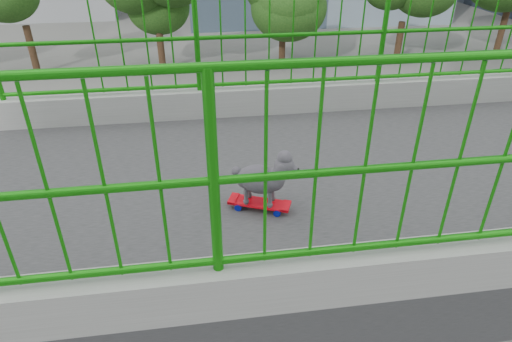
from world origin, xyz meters
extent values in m
cube|color=black|center=(-13.00, 0.00, 0.01)|extent=(18.00, 90.00, 0.02)
cube|color=#2D2D2F|center=(0.00, 0.00, 6.75)|extent=(3.00, 24.00, 0.50)
cube|color=gray|center=(-1.40, 0.00, 7.15)|extent=(0.20, 24.00, 0.30)
cylinder|color=#14790D|center=(-1.40, 0.00, 7.85)|extent=(0.04, 24.00, 0.04)
cylinder|color=#14790D|center=(-1.40, 0.00, 7.85)|extent=(0.06, 0.06, 1.10)
cylinder|color=black|center=(-26.40, -12.00, 1.49)|extent=(0.44, 0.44, 2.97)
cylinder|color=black|center=(-25.80, -4.00, 1.36)|extent=(0.44, 0.44, 2.73)
cylinder|color=black|center=(-26.20, 4.00, 1.43)|extent=(0.44, 0.44, 2.87)
cylinder|color=black|center=(-25.60, 12.00, 1.33)|extent=(0.44, 0.44, 2.66)
cylinder|color=black|center=(-26.30, 20.00, 1.50)|extent=(0.44, 0.44, 3.01)
cube|color=red|center=(0.47, -1.63, 7.05)|extent=(0.30, 0.48, 0.02)
cube|color=#99999E|center=(0.41, -1.77, 7.04)|extent=(0.09, 0.06, 0.02)
cylinder|color=#061195|center=(0.35, -1.75, 7.03)|extent=(0.04, 0.06, 0.05)
sphere|color=yellow|center=(0.35, -1.75, 7.03)|extent=(0.02, 0.02, 0.02)
cylinder|color=#061195|center=(0.46, -1.80, 7.03)|extent=(0.04, 0.06, 0.05)
sphere|color=yellow|center=(0.46, -1.80, 7.03)|extent=(0.02, 0.02, 0.02)
cube|color=#99999E|center=(0.52, -1.50, 7.04)|extent=(0.09, 0.06, 0.02)
cylinder|color=#061195|center=(0.47, -1.47, 7.03)|extent=(0.04, 0.06, 0.05)
sphere|color=yellow|center=(0.47, -1.47, 7.03)|extent=(0.02, 0.02, 0.02)
cylinder|color=#061195|center=(0.58, -1.52, 7.03)|extent=(0.04, 0.06, 0.05)
sphere|color=yellow|center=(0.58, -1.52, 7.03)|extent=(0.02, 0.02, 0.02)
ellipsoid|color=#343036|center=(0.47, -1.63, 7.26)|extent=(0.31, 0.38, 0.22)
sphere|color=#343036|center=(0.54, -1.47, 7.40)|extent=(0.15, 0.15, 0.15)
sphere|color=black|center=(0.57, -1.38, 7.39)|extent=(0.02, 0.02, 0.02)
sphere|color=#343036|center=(0.40, -1.80, 7.31)|extent=(0.07, 0.07, 0.07)
cylinder|color=#343036|center=(0.46, -1.53, 7.13)|extent=(0.03, 0.03, 0.13)
cylinder|color=#343036|center=(0.54, -1.57, 7.13)|extent=(0.03, 0.03, 0.13)
cylinder|color=#343036|center=(0.39, -1.70, 7.13)|extent=(0.03, 0.03, 0.13)
cylinder|color=#343036|center=(0.47, -1.74, 7.13)|extent=(0.03, 0.03, 0.13)
imported|color=black|center=(-12.40, 1.41, 0.65)|extent=(2.17, 4.71, 1.31)
imported|color=white|center=(-15.60, -6.14, 0.73)|extent=(2.03, 5.00, 1.45)
imported|color=black|center=(-18.80, 15.80, 0.70)|extent=(1.66, 4.12, 1.40)
camera|label=1|loc=(3.20, -2.06, 8.95)|focal=31.07mm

